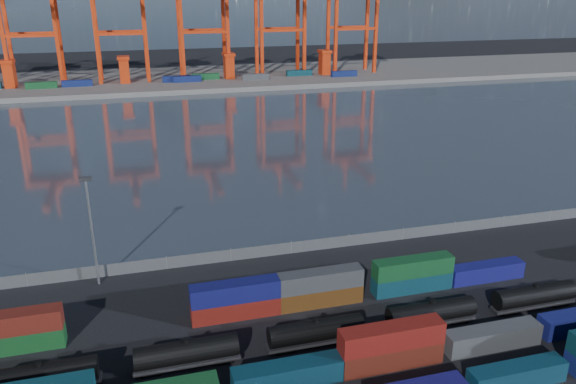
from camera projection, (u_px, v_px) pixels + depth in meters
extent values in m
plane|color=black|center=(356.00, 355.00, 66.56)|extent=(700.00, 700.00, 0.00)
plane|color=#2F3945|center=(218.00, 138.00, 161.44)|extent=(700.00, 700.00, 0.00)
cube|color=#514F4C|center=(182.00, 79.00, 255.98)|extent=(700.00, 70.00, 2.00)
cube|color=#0C3143|center=(517.00, 375.00, 61.33)|extent=(11.36, 2.31, 2.46)
cube|color=#0C2E3E|center=(288.00, 374.00, 61.23)|extent=(12.29, 2.50, 2.66)
cube|color=#531A10|center=(390.00, 356.00, 64.30)|extent=(12.29, 2.50, 2.66)
cube|color=maroon|center=(392.00, 336.00, 63.38)|extent=(12.29, 2.50, 2.66)
cube|color=#444649|center=(492.00, 337.00, 67.68)|extent=(12.29, 2.50, 2.66)
cube|color=#13481E|center=(13.00, 341.00, 67.06)|extent=(11.75, 2.39, 2.54)
cube|color=#601B13|center=(10.00, 323.00, 66.18)|extent=(11.75, 2.39, 2.54)
cube|color=maroon|center=(236.00, 308.00, 73.86)|extent=(11.75, 2.39, 2.54)
cube|color=#101254|center=(235.00, 291.00, 72.97)|extent=(11.75, 2.39, 2.54)
cube|color=#502E10|center=(320.00, 296.00, 76.81)|extent=(11.75, 2.39, 2.54)
cube|color=#3A3C3F|center=(320.00, 280.00, 75.92)|extent=(11.75, 2.39, 2.54)
cube|color=#0D3746|center=(412.00, 282.00, 80.29)|extent=(11.75, 2.39, 2.54)
cube|color=#134A23|center=(413.00, 267.00, 79.41)|extent=(11.75, 2.39, 2.54)
cube|color=navy|center=(486.00, 272.00, 83.34)|extent=(11.75, 2.39, 2.54)
cylinder|color=black|center=(41.00, 375.00, 59.93)|extent=(11.74, 2.62, 2.62)
cylinder|color=black|center=(38.00, 364.00, 59.43)|extent=(0.72, 0.72, 0.45)
cube|color=black|center=(83.00, 383.00, 61.58)|extent=(2.26, 1.63, 0.54)
cylinder|color=black|center=(187.00, 352.00, 63.83)|extent=(11.74, 2.62, 2.62)
cylinder|color=black|center=(186.00, 341.00, 63.33)|extent=(0.72, 0.72, 0.45)
cube|color=black|center=(187.00, 362.00, 64.33)|extent=(12.19, 1.81, 0.36)
cube|color=black|center=(151.00, 371.00, 63.43)|extent=(2.26, 1.63, 0.54)
cube|color=black|center=(223.00, 359.00, 65.48)|extent=(2.26, 1.63, 0.54)
cylinder|color=black|center=(316.00, 330.00, 67.73)|extent=(11.74, 2.62, 2.62)
cylinder|color=black|center=(316.00, 320.00, 67.23)|extent=(0.72, 0.72, 0.45)
cube|color=black|center=(316.00, 341.00, 68.23)|extent=(12.19, 1.81, 0.36)
cube|color=black|center=(284.00, 349.00, 67.33)|extent=(2.26, 1.63, 0.54)
cube|color=black|center=(347.00, 338.00, 69.38)|extent=(2.26, 1.63, 0.54)
cylinder|color=black|center=(431.00, 312.00, 71.63)|extent=(11.74, 2.62, 2.62)
cylinder|color=black|center=(432.00, 302.00, 71.13)|extent=(0.72, 0.72, 0.45)
cube|color=black|center=(430.00, 321.00, 72.13)|extent=(12.19, 1.81, 0.36)
cube|color=black|center=(401.00, 329.00, 71.23)|extent=(2.26, 1.63, 0.54)
cube|color=black|center=(458.00, 319.00, 73.28)|extent=(2.26, 1.63, 0.54)
cylinder|color=black|center=(534.00, 295.00, 75.53)|extent=(11.74, 2.62, 2.62)
cylinder|color=black|center=(536.00, 285.00, 75.03)|extent=(0.72, 0.72, 0.45)
cube|color=black|center=(533.00, 304.00, 76.03)|extent=(12.19, 1.81, 0.36)
cube|color=black|center=(507.00, 311.00, 75.13)|extent=(2.26, 1.63, 0.54)
cube|color=black|center=(558.00, 302.00, 77.18)|extent=(2.26, 1.63, 0.54)
cube|color=#595B5E|center=(291.00, 248.00, 91.52)|extent=(160.00, 0.06, 2.00)
cylinder|color=slate|center=(27.00, 280.00, 81.42)|extent=(0.12, 0.12, 2.20)
cylinder|color=slate|center=(99.00, 271.00, 83.93)|extent=(0.12, 0.12, 2.20)
cylinder|color=slate|center=(167.00, 262.00, 86.45)|extent=(0.12, 0.12, 2.20)
cylinder|color=slate|center=(231.00, 255.00, 88.97)|extent=(0.12, 0.12, 2.20)
cylinder|color=slate|center=(291.00, 247.00, 91.48)|extent=(0.12, 0.12, 2.20)
cylinder|color=slate|center=(349.00, 240.00, 94.00)|extent=(0.12, 0.12, 2.20)
cylinder|color=slate|center=(403.00, 234.00, 96.52)|extent=(0.12, 0.12, 2.20)
cylinder|color=slate|center=(454.00, 227.00, 99.03)|extent=(0.12, 0.12, 2.20)
cylinder|color=slate|center=(503.00, 221.00, 101.55)|extent=(0.12, 0.12, 2.20)
cylinder|color=slate|center=(550.00, 216.00, 104.06)|extent=(0.12, 0.12, 2.20)
cylinder|color=slate|center=(93.00, 234.00, 79.73)|extent=(0.36, 0.36, 16.00)
cube|color=black|center=(85.00, 179.00, 76.86)|extent=(1.60, 0.40, 0.60)
cube|color=red|center=(4.00, 41.00, 222.28)|extent=(1.44, 1.44, 40.62)
cube|color=red|center=(9.00, 39.00, 232.07)|extent=(1.44, 1.44, 40.62)
cube|color=red|center=(57.00, 40.00, 227.28)|extent=(1.44, 1.44, 40.62)
cube|color=red|center=(60.00, 38.00, 237.07)|extent=(1.44, 1.44, 40.62)
cube|color=red|center=(30.00, 36.00, 224.08)|extent=(19.86, 1.26, 1.26)
cube|color=red|center=(34.00, 33.00, 233.86)|extent=(19.86, 1.26, 1.26)
cube|color=red|center=(96.00, 39.00, 231.09)|extent=(1.44, 1.44, 40.62)
cube|color=red|center=(97.00, 37.00, 240.88)|extent=(1.44, 1.44, 40.62)
cube|color=red|center=(146.00, 38.00, 236.09)|extent=(1.44, 1.44, 40.62)
cube|color=red|center=(145.00, 36.00, 245.87)|extent=(1.44, 1.44, 40.62)
cube|color=red|center=(121.00, 34.00, 232.88)|extent=(19.86, 1.26, 1.26)
cube|color=red|center=(121.00, 32.00, 242.67)|extent=(19.86, 1.26, 1.26)
cube|color=red|center=(182.00, 37.00, 239.90)|extent=(1.44, 1.44, 40.62)
cube|color=red|center=(180.00, 35.00, 249.68)|extent=(1.44, 1.44, 40.62)
cube|color=red|center=(228.00, 36.00, 244.89)|extent=(1.44, 1.44, 40.62)
cube|color=red|center=(224.00, 34.00, 254.68)|extent=(1.44, 1.44, 40.62)
cube|color=red|center=(205.00, 32.00, 241.69)|extent=(19.86, 1.26, 1.26)
cube|color=red|center=(202.00, 30.00, 251.48)|extent=(19.86, 1.26, 1.26)
cube|color=red|center=(262.00, 35.00, 248.71)|extent=(1.44, 1.44, 40.62)
cube|color=red|center=(256.00, 34.00, 258.49)|extent=(1.44, 1.44, 40.62)
cube|color=red|center=(304.00, 34.00, 253.70)|extent=(1.44, 1.44, 40.62)
cube|color=red|center=(298.00, 33.00, 263.49)|extent=(1.44, 1.44, 40.62)
cube|color=red|center=(283.00, 30.00, 250.50)|extent=(19.86, 1.26, 1.26)
cube|color=red|center=(277.00, 29.00, 260.29)|extent=(19.86, 1.26, 1.26)
cube|color=red|center=(336.00, 34.00, 257.51)|extent=(1.44, 1.44, 40.62)
cube|color=red|center=(328.00, 32.00, 267.30)|extent=(1.44, 1.44, 40.62)
cube|color=red|center=(376.00, 33.00, 262.51)|extent=(1.44, 1.44, 40.62)
cube|color=red|center=(367.00, 31.00, 272.30)|extent=(1.44, 1.44, 40.62)
cube|color=red|center=(356.00, 29.00, 259.31)|extent=(19.86, 1.26, 1.26)
cube|color=red|center=(348.00, 27.00, 269.10)|extent=(19.86, 1.26, 1.26)
cube|color=navy|center=(187.00, 79.00, 241.50)|extent=(12.00, 2.44, 2.60)
cube|color=navy|center=(344.00, 74.00, 255.90)|extent=(12.00, 2.44, 2.60)
cube|color=navy|center=(177.00, 79.00, 241.69)|extent=(12.00, 2.44, 2.60)
cube|color=#3F4244|center=(255.00, 77.00, 247.20)|extent=(12.00, 2.44, 2.60)
cube|color=#144C23|center=(41.00, 85.00, 226.37)|extent=(12.00, 2.44, 2.60)
cube|color=navy|center=(77.00, 83.00, 230.99)|extent=(12.00, 2.44, 2.60)
cube|color=#144C23|center=(206.00, 76.00, 248.03)|extent=(12.00, 2.44, 2.60)
cube|color=#0C3842|center=(299.00, 73.00, 258.28)|extent=(12.00, 2.44, 2.60)
cube|color=red|center=(9.00, 75.00, 227.25)|extent=(4.00, 6.00, 10.00)
cube|color=red|center=(7.00, 61.00, 225.34)|extent=(5.00, 7.00, 1.20)
cube|color=red|center=(124.00, 71.00, 238.57)|extent=(4.00, 6.00, 10.00)
cube|color=red|center=(123.00, 58.00, 236.67)|extent=(5.00, 7.00, 1.20)
cube|color=red|center=(229.00, 67.00, 249.90)|extent=(4.00, 6.00, 10.00)
cube|color=red|center=(229.00, 54.00, 247.99)|extent=(5.00, 7.00, 1.20)
cube|color=red|center=(324.00, 63.00, 261.22)|extent=(4.00, 6.00, 10.00)
cube|color=red|center=(325.00, 51.00, 259.32)|extent=(5.00, 7.00, 1.20)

